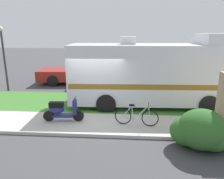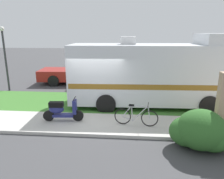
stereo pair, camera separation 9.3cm
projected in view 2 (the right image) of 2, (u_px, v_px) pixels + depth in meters
ground_plane at (95, 114)px, 9.75m from camera, size 80.00×80.00×0.00m
sidewalk at (90, 124)px, 8.58m from camera, size 24.00×2.00×0.12m
grass_strip at (100, 103)px, 11.19m from camera, size 24.00×3.40×0.08m
motorhome_rv at (154, 73)px, 10.43m from camera, size 7.95×2.68×3.55m
scooter at (62, 110)px, 8.62m from camera, size 1.63×0.50×0.97m
bicycle at (136, 116)px, 8.23m from camera, size 1.68×0.52×0.88m
pickup_truck_near at (89, 70)px, 15.41m from camera, size 5.71×2.44×1.88m
pickup_truck_far at (104, 63)px, 18.97m from camera, size 5.75×2.55×1.75m
bush_by_porch at (200, 131)px, 6.71m from camera, size 1.81×1.36×1.29m
bottle_green at (224, 129)px, 7.77m from camera, size 0.07×0.07×0.23m
street_lamp_post at (5, 52)px, 13.08m from camera, size 0.28×0.28×3.94m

